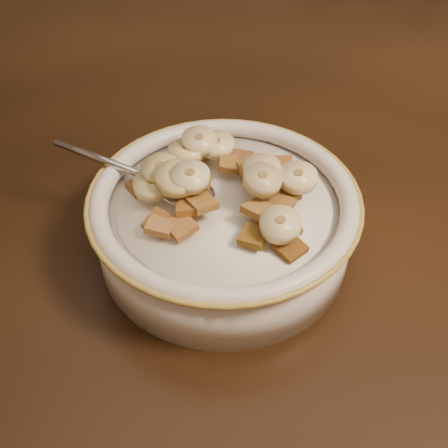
# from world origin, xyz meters

# --- Properties ---
(table) EXTENTS (1.41, 0.91, 0.04)m
(table) POSITION_xyz_m (0.00, 0.00, 0.73)
(table) COLOR black
(table) RESTS_ON floor
(chair) EXTENTS (0.55, 0.55, 0.94)m
(chair) POSITION_xyz_m (0.12, 0.83, 0.47)
(chair) COLOR black
(chair) RESTS_ON floor
(cereal_bowl) EXTENTS (0.21, 0.21, 0.05)m
(cereal_bowl) POSITION_xyz_m (-0.11, -0.17, 0.78)
(cereal_bowl) COLOR beige
(cereal_bowl) RESTS_ON table
(milk) EXTENTS (0.18, 0.18, 0.00)m
(milk) POSITION_xyz_m (-0.11, -0.17, 0.80)
(milk) COLOR silver
(milk) RESTS_ON cereal_bowl
(spoon) EXTENTS (0.06, 0.05, 0.01)m
(spoon) POSITION_xyz_m (-0.14, -0.17, 0.81)
(spoon) COLOR #ACADB8
(spoon) RESTS_ON cereal_bowl
(cereal_square_0) EXTENTS (0.03, 0.03, 0.01)m
(cereal_square_0) POSITION_xyz_m (-0.09, -0.14, 0.82)
(cereal_square_0) COLOR brown
(cereal_square_0) RESTS_ON milk
(cereal_square_1) EXTENTS (0.03, 0.03, 0.01)m
(cereal_square_1) POSITION_xyz_m (-0.06, -0.20, 0.81)
(cereal_square_1) COLOR brown
(cereal_square_1) RESTS_ON milk
(cereal_square_2) EXTENTS (0.02, 0.02, 0.01)m
(cereal_square_2) POSITION_xyz_m (-0.07, -0.13, 0.81)
(cereal_square_2) COLOR brown
(cereal_square_2) RESTS_ON milk
(cereal_square_3) EXTENTS (0.03, 0.03, 0.01)m
(cereal_square_3) POSITION_xyz_m (-0.06, -0.17, 0.81)
(cereal_square_3) COLOR brown
(cereal_square_3) RESTS_ON milk
(cereal_square_4) EXTENTS (0.03, 0.03, 0.01)m
(cereal_square_4) POSITION_xyz_m (-0.08, -0.22, 0.81)
(cereal_square_4) COLOR brown
(cereal_square_4) RESTS_ON milk
(cereal_square_5) EXTENTS (0.02, 0.02, 0.01)m
(cereal_square_5) POSITION_xyz_m (-0.13, -0.19, 0.82)
(cereal_square_5) COLOR brown
(cereal_square_5) RESTS_ON milk
(cereal_square_6) EXTENTS (0.02, 0.02, 0.01)m
(cereal_square_6) POSITION_xyz_m (-0.13, -0.17, 0.82)
(cereal_square_6) COLOR brown
(cereal_square_6) RESTS_ON milk
(cereal_square_7) EXTENTS (0.03, 0.03, 0.01)m
(cereal_square_7) POSITION_xyz_m (-0.12, -0.19, 0.82)
(cereal_square_7) COLOR olive
(cereal_square_7) RESTS_ON milk
(cereal_square_8) EXTENTS (0.02, 0.02, 0.01)m
(cereal_square_8) POSITION_xyz_m (-0.15, -0.22, 0.81)
(cereal_square_8) COLOR olive
(cereal_square_8) RESTS_ON milk
(cereal_square_9) EXTENTS (0.03, 0.03, 0.01)m
(cereal_square_9) POSITION_xyz_m (-0.15, -0.21, 0.81)
(cereal_square_9) COLOR brown
(cereal_square_9) RESTS_ON milk
(cereal_square_10) EXTENTS (0.03, 0.03, 0.01)m
(cereal_square_10) POSITION_xyz_m (-0.14, -0.12, 0.81)
(cereal_square_10) COLOR olive
(cereal_square_10) RESTS_ON milk
(cereal_square_11) EXTENTS (0.03, 0.03, 0.01)m
(cereal_square_11) POSITION_xyz_m (-0.05, -0.22, 0.81)
(cereal_square_11) COLOR #653311
(cereal_square_11) RESTS_ON milk
(cereal_square_12) EXTENTS (0.02, 0.02, 0.01)m
(cereal_square_12) POSITION_xyz_m (-0.04, -0.13, 0.81)
(cereal_square_12) COLOR olive
(cereal_square_12) RESTS_ON milk
(cereal_square_13) EXTENTS (0.03, 0.03, 0.01)m
(cereal_square_13) POSITION_xyz_m (-0.18, -0.17, 0.81)
(cereal_square_13) COLOR brown
(cereal_square_13) RESTS_ON milk
(cereal_square_14) EXTENTS (0.02, 0.02, 0.01)m
(cereal_square_14) POSITION_xyz_m (-0.13, -0.20, 0.82)
(cereal_square_14) COLOR brown
(cereal_square_14) RESTS_ON milk
(cereal_square_15) EXTENTS (0.03, 0.03, 0.01)m
(cereal_square_15) POSITION_xyz_m (-0.13, -0.21, 0.81)
(cereal_square_15) COLOR brown
(cereal_square_15) RESTS_ON milk
(cereal_square_16) EXTENTS (0.02, 0.02, 0.01)m
(cereal_square_16) POSITION_xyz_m (-0.15, -0.12, 0.81)
(cereal_square_16) COLOR brown
(cereal_square_16) RESTS_ON milk
(cereal_square_17) EXTENTS (0.03, 0.03, 0.01)m
(cereal_square_17) POSITION_xyz_m (-0.08, -0.19, 0.82)
(cereal_square_17) COLOR olive
(cereal_square_17) RESTS_ON milk
(cereal_square_18) EXTENTS (0.03, 0.03, 0.01)m
(cereal_square_18) POSITION_xyz_m (-0.14, -0.17, 0.82)
(cereal_square_18) COLOR brown
(cereal_square_18) RESTS_ON milk
(cereal_square_19) EXTENTS (0.03, 0.03, 0.01)m
(cereal_square_19) POSITION_xyz_m (-0.06, -0.18, 0.81)
(cereal_square_19) COLOR brown
(cereal_square_19) RESTS_ON milk
(cereal_square_20) EXTENTS (0.02, 0.02, 0.01)m
(cereal_square_20) POSITION_xyz_m (-0.06, -0.13, 0.81)
(cereal_square_20) COLOR brown
(cereal_square_20) RESTS_ON milk
(cereal_square_21) EXTENTS (0.03, 0.03, 0.01)m
(cereal_square_21) POSITION_xyz_m (-0.10, -0.13, 0.81)
(cereal_square_21) COLOR #916033
(cereal_square_21) RESTS_ON milk
(cereal_square_22) EXTENTS (0.02, 0.02, 0.01)m
(cereal_square_22) POSITION_xyz_m (-0.11, -0.14, 0.81)
(cereal_square_22) COLOR brown
(cereal_square_22) RESTS_ON milk
(banana_slice_0) EXTENTS (0.04, 0.04, 0.01)m
(banana_slice_0) POSITION_xyz_m (-0.12, -0.12, 0.82)
(banana_slice_0) COLOR #F1D48A
(banana_slice_0) RESTS_ON milk
(banana_slice_1) EXTENTS (0.04, 0.04, 0.02)m
(banana_slice_1) POSITION_xyz_m (-0.08, -0.17, 0.83)
(banana_slice_1) COLOR tan
(banana_slice_1) RESTS_ON milk
(banana_slice_2) EXTENTS (0.04, 0.04, 0.02)m
(banana_slice_2) POSITION_xyz_m (-0.14, -0.12, 0.83)
(banana_slice_2) COLOR #DEC48A
(banana_slice_2) RESTS_ON milk
(banana_slice_3) EXTENTS (0.03, 0.03, 0.01)m
(banana_slice_3) POSITION_xyz_m (-0.15, -0.13, 0.82)
(banana_slice_3) COLOR tan
(banana_slice_3) RESTS_ON milk
(banana_slice_4) EXTENTS (0.04, 0.04, 0.01)m
(banana_slice_4) POSITION_xyz_m (-0.14, -0.18, 0.83)
(banana_slice_4) COLOR #DBC576
(banana_slice_4) RESTS_ON milk
(banana_slice_5) EXTENTS (0.03, 0.04, 0.01)m
(banana_slice_5) POSITION_xyz_m (-0.05, -0.16, 0.83)
(banana_slice_5) COLOR beige
(banana_slice_5) RESTS_ON milk
(banana_slice_6) EXTENTS (0.03, 0.04, 0.01)m
(banana_slice_6) POSITION_xyz_m (-0.16, -0.18, 0.82)
(banana_slice_6) COLOR #FFDF8B
(banana_slice_6) RESTS_ON milk
(banana_slice_7) EXTENTS (0.04, 0.04, 0.02)m
(banana_slice_7) POSITION_xyz_m (-0.06, -0.21, 0.82)
(banana_slice_7) COLOR #EFD98E
(banana_slice_7) RESTS_ON milk
(banana_slice_8) EXTENTS (0.04, 0.04, 0.01)m
(banana_slice_8) POSITION_xyz_m (-0.16, -0.17, 0.83)
(banana_slice_8) COLOR beige
(banana_slice_8) RESTS_ON milk
(banana_slice_9) EXTENTS (0.04, 0.04, 0.01)m
(banana_slice_9) POSITION_xyz_m (-0.08, -0.16, 0.83)
(banana_slice_9) COLOR #FFDC94
(banana_slice_9) RESTS_ON milk
(banana_slice_10) EXTENTS (0.04, 0.04, 0.01)m
(banana_slice_10) POSITION_xyz_m (-0.13, -0.18, 0.83)
(banana_slice_10) COLOR beige
(banana_slice_10) RESTS_ON milk
(banana_slice_11) EXTENTS (0.04, 0.04, 0.01)m
(banana_slice_11) POSITION_xyz_m (-0.15, -0.18, 0.83)
(banana_slice_11) COLOR #ECDA83
(banana_slice_11) RESTS_ON milk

